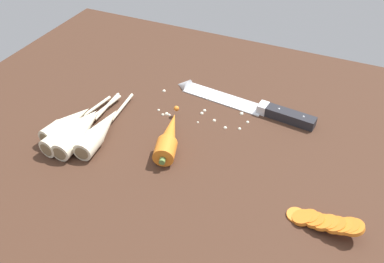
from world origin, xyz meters
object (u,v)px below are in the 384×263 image
Objects in this scene: chefs_knife at (240,102)px; parsnip_back at (100,130)px; parsnip_front at (73,129)px; parsnip_mid_left at (68,123)px; carrot_slice_stack at (326,222)px; parsnip_mid_right at (81,131)px; whole_carrot at (169,137)px.

chefs_knife is 1.50× the size of parsnip_back.
parsnip_front reaches higher than chefs_knife.
parsnip_back is (7.58, 0.81, -0.00)cm from parsnip_mid_left.
parsnip_mid_left is 7.63cm from parsnip_back.
chefs_knife is 1.50× the size of parsnip_front.
parsnip_mid_left is 1.57× the size of carrot_slice_stack.
parsnip_mid_right is at bearing -12.88° from parsnip_mid_left.
chefs_knife is 2.79× the size of carrot_slice_stack.
parsnip_front is 52.53cm from carrot_slice_stack.
carrot_slice_stack is (24.59, -27.78, 0.83)cm from chefs_knife.
parsnip_mid_right is (-17.61, -5.55, -0.12)cm from whole_carrot.
chefs_knife is at bearing 42.32° from parsnip_front.
parsnip_mid_right and parsnip_back have the same top height.
parsnip_back is at bearing 174.68° from carrot_slice_stack.
parsnip_front and parsnip_mid_left have the same top height.
parsnip_mid_left is at bearing 176.26° from carrot_slice_stack.
carrot_slice_stack is (47.02, -4.38, -0.49)cm from parsnip_back.
whole_carrot is at bearing 166.04° from carrot_slice_stack.
parsnip_mid_right is (-26.07, -25.12, 1.33)cm from chefs_knife.
carrot_slice_stack is (54.60, -3.57, -0.49)cm from parsnip_mid_left.
parsnip_back is at bearing -164.62° from whole_carrot.
whole_carrot is 34.06cm from carrot_slice_stack.
carrot_slice_stack is at bearing -48.49° from chefs_knife.
parsnip_mid_right reaches higher than carrot_slice_stack.
parsnip_mid_left and parsnip_back have the same top height.
parsnip_back reaches higher than chefs_knife.
whole_carrot is 0.89× the size of parsnip_mid_left.
parsnip_mid_left is 0.85× the size of parsnip_back.
carrot_slice_stack is at bearing -2.61° from parsnip_front.
whole_carrot is 14.49cm from parsnip_back.
parsnip_front is at bearing 177.39° from carrot_slice_stack.
parsnip_front is 1.84cm from parsnip_mid_right.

